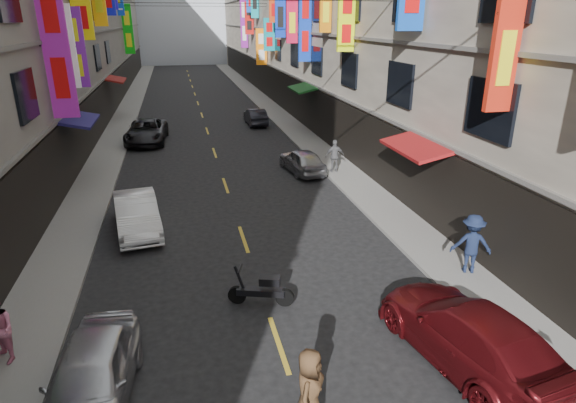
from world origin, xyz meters
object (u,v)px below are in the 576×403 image
car_left_near (91,377)px  pedestrian_rfar (335,156)px  car_right_near (470,334)px  car_right_far (256,117)px  scooter_far_right (300,160)px  pedestrian_crossing (309,390)px  car_right_mid (302,161)px  scooter_crossing (262,290)px  pedestrian_rnear (472,244)px  car_left_mid (137,214)px  car_left_far (147,132)px

car_left_near → pedestrian_rfar: pedestrian_rfar is taller
car_right_near → car_right_far: 26.87m
scooter_far_right → pedestrian_crossing: 16.86m
car_right_near → pedestrian_rfar: size_ratio=3.08×
car_left_near → scooter_far_right: bearing=66.8°
scooter_far_right → car_right_mid: bearing=79.7°
scooter_far_right → car_left_near: bearing=55.5°
pedestrian_rfar → pedestrian_crossing: pedestrian_rfar is taller
car_left_near → car_right_near: size_ratio=0.77×
scooter_crossing → pedestrian_crossing: size_ratio=1.03×
car_right_near → car_right_far: bearing=-98.9°
car_right_far → pedestrian_rfar: 12.90m
car_right_far → pedestrian_rnear: size_ratio=1.97×
car_left_mid → car_right_mid: (7.64, 5.61, -0.07)m
car_left_near → car_right_mid: (8.00, 14.22, -0.05)m
scooter_crossing → car_right_mid: bearing=-0.9°
car_left_far → pedestrian_rfar: pedestrian_rfar is taller
scooter_far_right → car_left_far: (-7.93, 7.62, 0.25)m
car_left_far → pedestrian_rfar: 12.94m
scooter_far_right → car_right_mid: 0.67m
pedestrian_rfar → car_left_far: bearing=-40.5°
car_left_mid → pedestrian_rfar: (9.14, 4.97, 0.26)m
scooter_crossing → car_right_near: 5.28m
car_left_far → car_right_mid: (7.89, -8.27, -0.08)m
car_right_near → car_left_mid: bearing=-59.8°
scooter_far_right → pedestrian_rnear: pedestrian_rnear is taller
pedestrian_rnear → pedestrian_crossing: size_ratio=1.08×
car_right_mid → pedestrian_rnear: bearing=93.8°
car_left_near → pedestrian_rfar: 16.58m
scooter_crossing → car_right_far: bearing=9.8°
scooter_crossing → car_right_mid: size_ratio=0.48×
car_left_mid → pedestrian_rfar: bearing=20.7°
scooter_far_right → car_right_far: 11.48m
car_left_mid → car_right_near: 11.91m
car_left_far → pedestrian_rnear: pedestrian_rnear is taller
car_right_near → car_left_near: bearing=-13.4°
pedestrian_rnear → car_right_near: bearing=79.4°
pedestrian_rnear → pedestrian_rfar: 10.59m
car_right_far → pedestrian_rfar: pedestrian_rfar is taller
car_left_near → car_right_near: (8.00, -0.52, 0.07)m
car_right_mid → pedestrian_rfar: size_ratio=2.21×
scooter_far_right → car_left_mid: 9.92m
car_right_near → pedestrian_rnear: 4.22m
scooter_crossing → pedestrian_rfar: size_ratio=1.07×
car_left_far → pedestrian_rfar: bearing=-39.3°
car_right_mid → scooter_crossing: bearing=62.7°
car_right_far → pedestrian_crossing: 28.07m
scooter_far_right → pedestrian_rfar: (1.45, -1.29, 0.49)m
car_right_mid → scooter_far_right: bearing=-101.8°
pedestrian_rnear → scooter_crossing: bearing=23.9°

